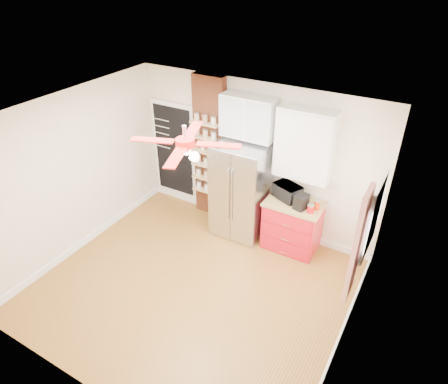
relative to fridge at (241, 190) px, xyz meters
The scene contains 21 objects.
floor 1.85m from the fridge, 88.24° to the right, with size 4.50×4.50×0.00m, color olive.
ceiling 2.45m from the fridge, 88.24° to the right, with size 4.50×4.50×0.00m, color white.
wall_back 0.60m from the fridge, 82.30° to the left, with size 4.50×0.02×2.70m, color beige.
wall_front 3.66m from the fridge, 89.21° to the right, with size 4.50×0.02×2.70m, color beige.
wall_left 2.78m from the fridge, 143.46° to the right, with size 0.02×4.00×2.70m, color beige.
wall_right 2.86m from the fridge, 35.33° to the right, with size 0.02×4.00×2.70m, color beige.
chalkboard 1.70m from the fridge, 168.59° to the left, with size 0.95×0.05×1.95m.
brick_pillar 0.97m from the fridge, 160.07° to the left, with size 0.60×0.16×2.70m, color brown.
fridge is the anchor object (origin of this frame).
upper_glass_cabinet 1.29m from the fridge, 90.00° to the left, with size 0.90×0.35×0.70m, color white.
red_cabinet 1.06m from the fridge, ahead, with size 0.94×0.64×0.90m.
upper_shelf_unit 1.41m from the fridge, 12.78° to the left, with size 0.90×0.30×1.15m, color white.
window 2.49m from the fridge, 17.75° to the right, with size 0.04×0.75×1.05m, color white.
curtain 2.63m from the fridge, 29.86° to the right, with size 0.06×0.40×1.55m, color red.
ceiling_fan 2.25m from the fridge, 88.24° to the right, with size 1.40×1.40×0.44m.
toaster_oven 0.82m from the fridge, ahead, with size 0.45×0.31×0.25m, color black.
coffee_maker 1.12m from the fridge, ahead, with size 0.17×0.22×0.25m, color black.
canister_left 1.29m from the fridge, ahead, with size 0.11×0.11×0.13m, color red.
canister_right 1.34m from the fridge, ahead, with size 0.10×0.10×0.15m, color red.
pantry_jar_oats 1.06m from the fridge, 168.69° to the left, with size 0.09×0.09×0.13m, color beige.
pantry_jar_beans 0.89m from the fridge, 169.49° to the left, with size 0.09×0.09×0.14m, color #916C4A.
Camera 1 is at (2.66, -3.65, 4.47)m, focal length 32.00 mm.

